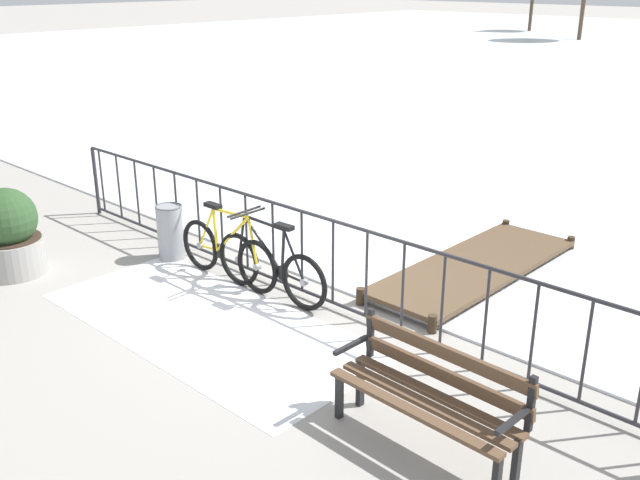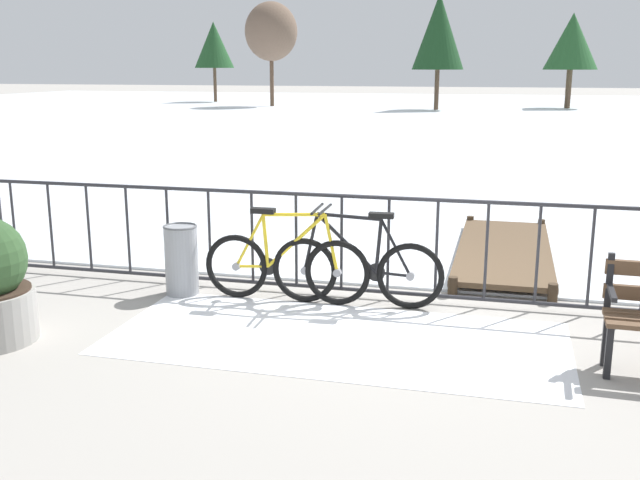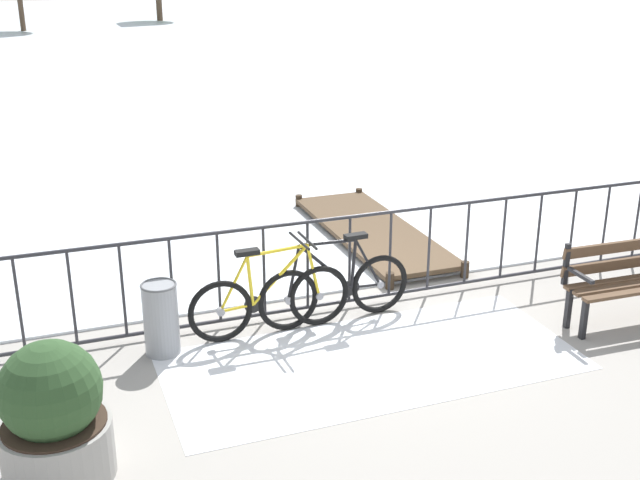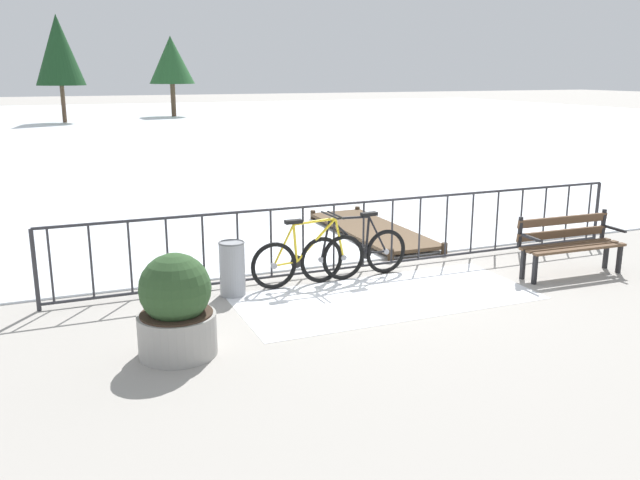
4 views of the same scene
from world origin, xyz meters
name	(u,v)px [view 4 (image 4 of 4)]	position (x,y,z in m)	size (l,w,h in m)	color
ground_plane	(363,271)	(0.00, 0.00, 0.00)	(160.00, 160.00, 0.00)	#9E9991
frozen_pond	(126,128)	(0.00, 28.40, 0.01)	(80.00, 56.00, 0.03)	silver
snow_patch	(386,297)	(-0.25, -1.20, 0.00)	(3.96, 1.78, 0.01)	white
railing_fence	(363,235)	(0.00, 0.00, 0.56)	(9.06, 0.06, 1.07)	#2D2D33
bicycle_near_railing	(309,259)	(-0.99, -0.29, 0.37)	(1.71, 0.52, 0.97)	black
bicycle_second	(355,253)	(-0.26, -0.25, 0.37)	(1.71, 0.52, 0.97)	black
park_bench	(569,240)	(2.70, -1.30, 0.51)	(1.61, 0.53, 0.89)	brown
planter_with_shrub	(176,308)	(-3.15, -1.99, 0.51)	(0.82, 0.82, 1.10)	#9E9B96
trash_bin	(232,268)	(-2.10, -0.34, 0.37)	(0.35, 0.35, 0.73)	gray
wooden_dock	(372,229)	(1.13, 1.93, 0.12)	(1.10, 3.35, 0.20)	brown
tree_far_west	(171,60)	(4.15, 36.78, 3.62)	(2.92, 2.92, 5.16)	brown
tree_centre	(58,50)	(-2.79, 33.41, 4.08)	(2.74, 2.74, 6.05)	brown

